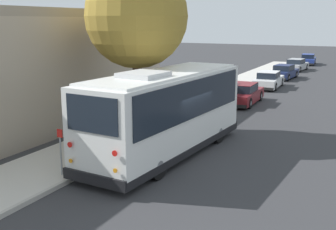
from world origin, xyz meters
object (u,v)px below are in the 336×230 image
Objects in this scene: shuttle_bus at (166,109)px; parked_sedan_white at (269,80)px; parked_sedan_maroon at (243,94)px; street_tree at (138,9)px; sign_post_near at (61,152)px; parked_sedan_navy at (284,72)px; sign_post_far at (97,143)px; fire_hydrant at (193,105)px; parked_sedan_blue at (308,60)px; parked_sedan_silver at (296,65)px.

parked_sedan_white is (18.98, 0.36, -1.25)m from shuttle_bus.
street_tree reaches higher than parked_sedan_maroon.
parked_sedan_navy is at bearing -3.19° from sign_post_near.
sign_post_far reaches higher than fire_hydrant.
parked_sedan_white is 1.01× the size of parked_sedan_blue.
shuttle_bus is at bearing -129.63° from street_tree.
shuttle_bus is 25.05m from parked_sedan_navy.
sign_post_far is (-41.46, 1.63, 0.13)m from parked_sedan_blue.
fire_hydrant is (-32.29, 1.58, -0.04)m from parked_sedan_blue.
fire_hydrant is at bearing 179.70° from parked_sedan_navy.
parked_sedan_blue is 0.56× the size of street_tree.
shuttle_bus is at bearing -174.42° from parked_sedan_navy.
parked_sedan_navy is 2.83× the size of sign_post_near.
parked_sedan_white is at bearing -1.05° from parked_sedan_maroon.
parked_sedan_white is 0.57× the size of street_tree.
fire_hydrant is (-17.77, 1.57, -0.05)m from parked_sedan_navy.
shuttle_bus is 8.05× the size of sign_post_far.
street_tree is (-9.72, 2.09, 5.13)m from parked_sedan_maroon.
parked_sedan_navy is 7.35m from parked_sedan_silver.
sign_post_near is at bearing 173.16° from parked_sedan_blue.
parked_sedan_white is at bearing 175.30° from parked_sedan_blue.
parked_sedan_silver is at bearing -1.09° from parked_sedan_white.
street_tree is at bearing 166.44° from parked_sedan_maroon.
shuttle_bus is 4.98m from street_tree.
sign_post_far is at bearing 179.68° from fire_hydrant.
parked_sedan_maroon is 1.01× the size of parked_sedan_silver.
parked_sedan_silver is (20.65, 0.24, -0.04)m from parked_sedan_maroon.
parked_sedan_white is 4.11× the size of sign_post_far.
sign_post_far is (2.03, 0.00, -0.25)m from sign_post_near.
fire_hydrant is at bearing -0.32° from sign_post_far.
street_tree is 7.64m from sign_post_near.
fire_hydrant is (-25.12, 1.39, -0.03)m from parked_sedan_silver.
parked_sedan_blue is at bearing 4.51° from shuttle_bus.
parked_sedan_maroon is 1.01× the size of parked_sedan_white.
parked_sedan_blue is 43.52m from sign_post_near.
street_tree reaches higher than parked_sedan_blue.
parked_sedan_navy is at bearing 4.84° from shuttle_bus.
shuttle_bus is 11.32× the size of fire_hydrant.
parked_sedan_maroon is at bearing -12.13° from street_tree.
street_tree is at bearing 174.93° from fire_hydrant.
sign_post_near reaches higher than parked_sedan_navy.
shuttle_bus is at bearing -179.91° from parked_sedan_maroon.
sign_post_near is (-3.96, 1.99, -0.89)m from shuttle_bus.
parked_sedan_blue is at bearing 4.68° from parked_sedan_navy.
parked_sedan_maroon is 15.76m from sign_post_near.
parked_sedan_maroon is at bearing 5.52° from shuttle_bus.
sign_post_far is (-20.92, 1.63, 0.10)m from parked_sedan_white.
shuttle_bus is at bearing 179.20° from parked_sedan_white.
parked_sedan_navy is (6.03, 0.01, -0.02)m from parked_sedan_white.
parked_sedan_maroon is at bearing 178.49° from parked_sedan_white.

